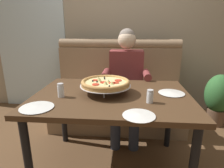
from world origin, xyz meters
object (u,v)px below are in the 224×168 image
at_px(booth_bench, 118,95).
at_px(plate_near_right, 171,92).
at_px(diner_main, 126,78).
at_px(pizza, 105,83).
at_px(plate_near_left, 37,107).
at_px(potted_plant, 218,97).
at_px(dining_table, 112,103).
at_px(patio_chair, 50,67).
at_px(shaker_oregano, 150,97).
at_px(shaker_parmesan, 61,91).
at_px(plate_far_side, 139,115).

xyz_separation_m(booth_bench, plate_near_right, (0.50, -0.87, 0.35)).
bearing_deg(diner_main, pizza, -104.63).
xyz_separation_m(diner_main, plate_near_left, (-0.61, -1.00, 0.04)).
relative_size(diner_main, plate_near_left, 5.39).
xyz_separation_m(booth_bench, potted_plant, (1.34, 0.04, -0.01)).
height_order(dining_table, patio_chair, patio_chair).
bearing_deg(diner_main, plate_near_right, -56.99).
distance_m(shaker_oregano, plate_near_left, 0.82).
bearing_deg(plate_near_right, shaker_parmesan, -170.16).
bearing_deg(plate_near_right, diner_main, 123.01).
xyz_separation_m(plate_near_right, plate_far_side, (-0.30, -0.46, -0.00)).
relative_size(dining_table, plate_near_right, 5.93).
relative_size(dining_table, patio_chair, 1.53).
xyz_separation_m(dining_table, plate_near_right, (0.50, 0.06, 0.09)).
relative_size(plate_far_side, potted_plant, 0.30).
bearing_deg(plate_near_left, shaker_oregano, 11.81).
distance_m(booth_bench, plate_near_right, 1.07).
bearing_deg(booth_bench, dining_table, -90.00).
distance_m(pizza, plate_far_side, 0.50).
bearing_deg(diner_main, plate_far_side, -84.92).
height_order(shaker_oregano, plate_near_right, shaker_oregano).
xyz_separation_m(shaker_parmesan, plate_near_right, (0.91, 0.16, -0.04)).
xyz_separation_m(dining_table, plate_far_side, (0.20, -0.40, 0.09)).
bearing_deg(pizza, patio_chair, 123.15).
distance_m(diner_main, plate_far_side, 1.07).
bearing_deg(patio_chair, booth_bench, -39.81).
height_order(pizza, plate_near_left, pizza).
height_order(plate_near_left, plate_near_right, same).
relative_size(plate_near_right, plate_far_side, 1.04).
distance_m(plate_near_left, plate_far_side, 0.71).
distance_m(pizza, plate_near_left, 0.57).
height_order(dining_table, plate_near_left, plate_near_left).
xyz_separation_m(plate_near_right, patio_chair, (-1.94, 2.07, -0.23)).
distance_m(booth_bench, plate_near_left, 1.41).
bearing_deg(dining_table, plate_near_right, 6.81).
xyz_separation_m(dining_table, plate_near_left, (-0.50, -0.33, 0.09)).
bearing_deg(plate_near_left, pizza, 38.36).
relative_size(diner_main, plate_near_right, 5.76).
relative_size(shaker_oregano, plate_far_side, 0.48).
distance_m(booth_bench, plate_far_side, 1.39).
height_order(diner_main, pizza, diner_main).
xyz_separation_m(pizza, plate_far_side, (0.26, -0.42, -0.08)).
bearing_deg(diner_main, shaker_parmesan, -124.10).
bearing_deg(patio_chair, plate_near_right, -46.86).
distance_m(shaker_parmesan, shaker_oregano, 0.71).
relative_size(shaker_parmesan, plate_near_left, 0.48).
relative_size(dining_table, potted_plant, 1.87).
distance_m(booth_bench, potted_plant, 1.35).
bearing_deg(shaker_parmesan, potted_plant, 31.42).
height_order(shaker_oregano, plate_far_side, shaker_oregano).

